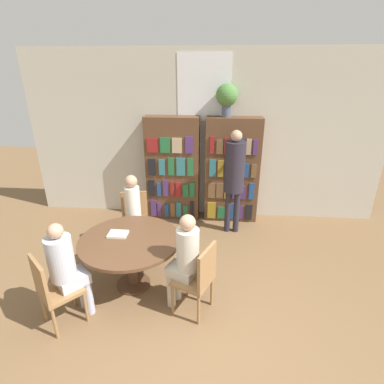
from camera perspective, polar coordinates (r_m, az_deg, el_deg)
name	(u,v)px	position (r m, az deg, el deg)	size (l,w,h in m)	color
ground_plane	(184,359)	(3.40, -1.50, -29.15)	(16.00, 16.00, 0.00)	brown
wall_back	(203,137)	(5.49, 2.15, 10.41)	(6.40, 0.07, 3.00)	beige
bookshelf_left	(173,169)	(5.51, -3.66, 4.36)	(0.96, 0.34, 1.90)	brown
bookshelf_right	(232,171)	(5.46, 7.62, 4.01)	(0.96, 0.34, 1.90)	brown
flower_vase	(227,96)	(5.19, 6.66, 17.64)	(0.36, 0.36, 0.53)	#475166
reading_table	(130,246)	(3.90, -11.66, -10.10)	(1.27, 1.27, 0.70)	brown
chair_near_camera	(53,288)	(3.66, -25.00, -16.31)	(0.56, 0.56, 0.90)	olive
chair_left_side	(135,217)	(4.79, -10.83, -4.78)	(0.47, 0.47, 0.90)	olive
chair_far_side	(199,277)	(3.50, 1.26, -15.81)	(0.53, 0.53, 0.90)	olive
seated_reader_left	(133,212)	(4.53, -11.13, -3.70)	(0.28, 0.37, 1.25)	silver
seated_reader_right	(184,257)	(3.45, -1.45, -12.29)	(0.40, 0.36, 1.24)	beige
seated_reader_back	(66,266)	(3.58, -22.79, -12.87)	(0.42, 0.42, 1.23)	#B2B7C6
librarian_standing	(234,171)	(4.93, 8.08, 3.91)	(0.33, 0.60, 1.78)	#28232D
open_book_on_table	(118,234)	(3.95, -13.92, -7.79)	(0.24, 0.18, 0.03)	silver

